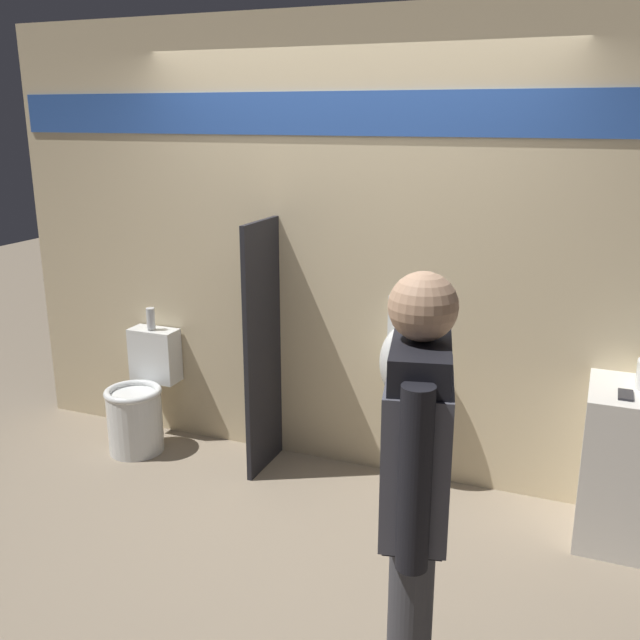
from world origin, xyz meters
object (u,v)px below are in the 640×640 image
object	(u,v)px
cell_phone	(626,395)
urinal_near_counter	(408,363)
person_in_vest	(416,479)
toilet	(140,402)

from	to	relation	value
cell_phone	urinal_near_counter	size ratio (longest dim) A/B	0.12
cell_phone	person_in_vest	distance (m)	1.59
urinal_near_counter	person_in_vest	distance (m)	1.75
urinal_near_counter	person_in_vest	xyz separation A→B (m)	(0.47, -1.67, 0.21)
person_in_vest	toilet	bearing A→B (deg)	43.39
urinal_near_counter	toilet	xyz separation A→B (m)	(-1.75, -0.17, -0.45)
cell_phone	toilet	distance (m)	2.94
toilet	person_in_vest	world-z (taller)	person_in_vest
toilet	person_in_vest	size ratio (longest dim) A/B	0.54
toilet	urinal_near_counter	bearing A→B (deg)	5.54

